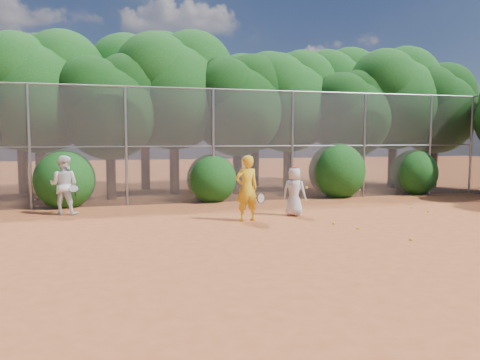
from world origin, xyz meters
name	(u,v)px	position (x,y,z in m)	size (l,w,h in m)	color
ground	(308,234)	(0.00, 0.00, 0.00)	(80.00, 80.00, 0.00)	#A94F26
fence_back	(237,145)	(-0.12, 6.00, 2.05)	(20.05, 0.09, 4.03)	gray
tree_1	(40,87)	(-6.94, 8.54, 4.16)	(4.64, 4.03, 6.35)	black
tree_2	(111,103)	(-4.45, 7.83, 3.58)	(3.99, 3.47, 5.47)	black
tree_3	(175,85)	(-1.94, 8.84, 4.40)	(4.89, 4.26, 6.70)	black
tree_4	(239,102)	(0.55, 8.24, 3.76)	(4.19, 3.64, 5.73)	black
tree_5	(289,97)	(3.06, 9.04, 4.05)	(4.51, 3.92, 6.17)	black
tree_6	(352,110)	(5.55, 8.03, 3.47)	(3.86, 3.36, 5.29)	black
tree_7	(395,94)	(8.06, 8.64, 4.28)	(4.77, 4.14, 6.53)	black
tree_8	(436,105)	(10.05, 8.34, 3.82)	(4.25, 3.70, 5.82)	black
tree_9	(21,88)	(-7.94, 10.84, 4.34)	(4.83, 4.20, 6.62)	black
tree_10	(145,85)	(-2.93, 11.05, 4.63)	(5.15, 4.48, 7.06)	black
tree_11	(256,97)	(2.06, 10.64, 4.16)	(4.64, 4.03, 6.35)	black
tree_12	(338,93)	(6.56, 11.24, 4.51)	(5.02, 4.37, 6.88)	black
bush_0	(65,177)	(-6.00, 6.30, 1.00)	(2.00, 2.00, 2.00)	#114613
bush_1	(212,176)	(-1.00, 6.30, 0.90)	(1.80, 1.80, 1.80)	#114613
bush_2	(337,169)	(4.00, 6.30, 1.10)	(2.20, 2.20, 2.20)	#114613
bush_3	(414,171)	(7.50, 6.30, 0.95)	(1.90, 1.90, 1.90)	#114613
player_yellow	(247,188)	(-0.94, 2.04, 0.91)	(0.85, 0.54, 1.82)	yellow
player_teen	(294,191)	(0.67, 2.52, 0.73)	(0.83, 0.80, 1.46)	silver
player_white	(64,185)	(-5.88, 4.61, 0.88)	(1.02, 0.89, 1.77)	white
ball_0	(334,223)	(1.13, 0.90, 0.03)	(0.07, 0.07, 0.07)	#CCE028
ball_1	(411,239)	(1.89, -1.34, 0.03)	(0.07, 0.07, 0.07)	#CCE028
ball_2	(428,211)	(4.88, 1.96, 0.03)	(0.07, 0.07, 0.07)	#CCE028
ball_3	(357,228)	(1.41, 0.15, 0.03)	(0.07, 0.07, 0.07)	#CCE028
ball_4	(411,207)	(4.90, 2.85, 0.03)	(0.07, 0.07, 0.07)	#CCE028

